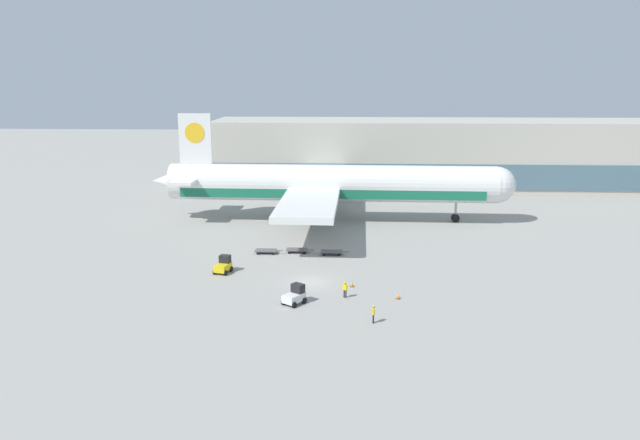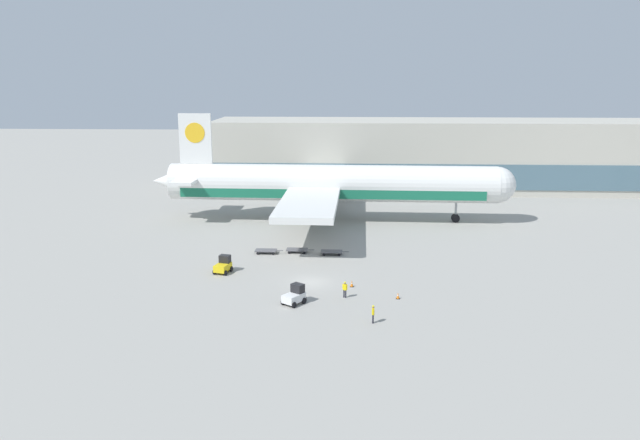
# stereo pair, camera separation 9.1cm
# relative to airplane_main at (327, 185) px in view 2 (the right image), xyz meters

# --- Properties ---
(ground_plane) EXTENTS (400.00, 400.00, 0.00)m
(ground_plane) POSITION_rel_airplane_main_xyz_m (-0.76, -31.17, -5.84)
(ground_plane) COLOR #9E9B93
(terminal_building) EXTENTS (90.00, 18.20, 14.00)m
(terminal_building) POSITION_rel_airplane_main_xyz_m (21.11, 29.95, 1.15)
(terminal_building) COLOR #BCB7A8
(terminal_building) RESTS_ON ground_plane
(airplane_main) EXTENTS (58.08, 48.16, 17.00)m
(airplane_main) POSITION_rel_airplane_main_xyz_m (0.00, 0.00, 0.00)
(airplane_main) COLOR white
(airplane_main) RESTS_ON ground_plane
(baggage_tug_foreground) EXTENTS (2.62, 2.81, 2.00)m
(baggage_tug_foreground) POSITION_rel_airplane_main_xyz_m (-1.89, -37.95, -4.96)
(baggage_tug_foreground) COLOR silver
(baggage_tug_foreground) RESTS_ON ground_plane
(baggage_tug_mid) EXTENTS (2.14, 2.71, 2.00)m
(baggage_tug_mid) POSITION_rel_airplane_main_xyz_m (-11.27, -28.00, -4.96)
(baggage_tug_mid) COLOR yellow
(baggage_tug_mid) RESTS_ON ground_plane
(baggage_dolly_lead) EXTENTS (3.71, 1.53, 0.48)m
(baggage_dolly_lead) POSITION_rel_airplane_main_xyz_m (-7.29, -19.72, -5.45)
(baggage_dolly_lead) COLOR #56565B
(baggage_dolly_lead) RESTS_ON ground_plane
(baggage_dolly_second) EXTENTS (3.71, 1.53, 0.48)m
(baggage_dolly_second) POSITION_rel_airplane_main_xyz_m (-3.22, -19.12, -5.45)
(baggage_dolly_second) COLOR #56565B
(baggage_dolly_second) RESTS_ON ground_plane
(baggage_dolly_third) EXTENTS (3.71, 1.53, 0.48)m
(baggage_dolly_third) POSITION_rel_airplane_main_xyz_m (1.36, -19.84, -5.45)
(baggage_dolly_third) COLOR #56565B
(baggage_dolly_third) RESTS_ON ground_plane
(ground_crew_near) EXTENTS (0.53, 0.35, 1.77)m
(ground_crew_near) POSITION_rel_airplane_main_xyz_m (3.22, -35.92, -4.80)
(ground_crew_near) COLOR black
(ground_crew_near) RESTS_ON ground_plane
(ground_crew_far) EXTENTS (0.23, 0.57, 1.78)m
(ground_crew_far) POSITION_rel_airplane_main_xyz_m (5.95, -42.71, -4.79)
(ground_crew_far) COLOR black
(ground_crew_far) RESTS_ON ground_plane
(traffic_cone_near) EXTENTS (0.40, 0.40, 0.68)m
(traffic_cone_near) POSITION_rel_airplane_main_xyz_m (8.80, -36.02, -5.51)
(traffic_cone_near) COLOR black
(traffic_cone_near) RESTS_ON ground_plane
(traffic_cone_far) EXTENTS (0.40, 0.40, 0.74)m
(traffic_cone_far) POSITION_rel_airplane_main_xyz_m (3.97, -32.45, -5.47)
(traffic_cone_far) COLOR black
(traffic_cone_far) RESTS_ON ground_plane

